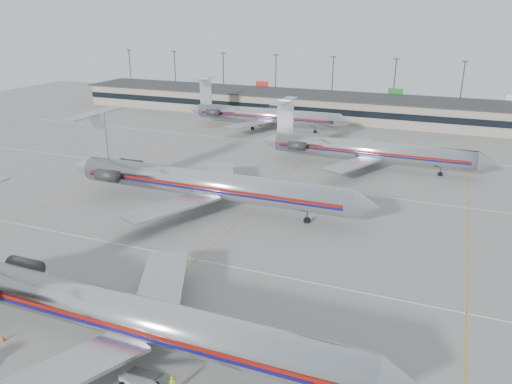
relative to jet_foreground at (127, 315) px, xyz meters
The scene contains 10 objects.
ground 8.36m from the jet_foreground, 110.54° to the left, with size 260.00×260.00×0.00m, color gray.
apron_markings 17.63m from the jet_foreground, 98.81° to the left, with size 160.00×0.15×0.02m, color silver.
terminal 105.07m from the jet_foreground, 91.44° to the left, with size 162.00×17.00×6.25m.
light_mast_row 119.19m from the jet_foreground, 91.27° to the left, with size 163.60×0.40×15.28m.
jet_foreground is the anchor object (origin of this frame).
jet_second_row 33.94m from the jet_foreground, 106.51° to the left, with size 50.21×29.57×13.14m.
jet_third_row 62.48m from the jet_foreground, 81.65° to the left, with size 43.31×26.64×11.84m.
jet_back_row 87.92m from the jet_foreground, 103.62° to the left, with size 43.15×26.54×11.80m.
belt_loader 5.91m from the jet_foreground, 45.74° to the right, with size 4.33×2.20×2.21m.
cone_left 12.28m from the jet_foreground, 164.08° to the right, with size 0.41×0.41×0.56m, color #E34507.
Camera 1 is at (26.52, -36.58, 28.03)m, focal length 35.00 mm.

